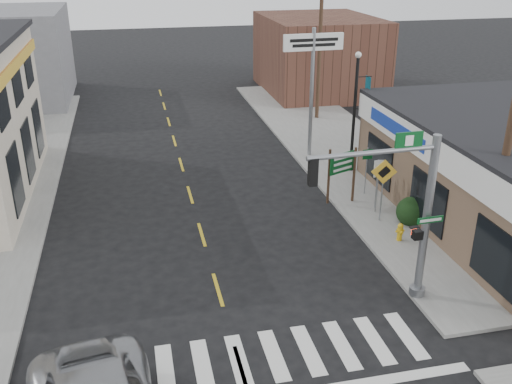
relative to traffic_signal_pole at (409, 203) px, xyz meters
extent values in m
plane|color=black|center=(-5.54, -2.12, -3.44)|extent=(140.00, 140.00, 0.00)
cube|color=slate|center=(3.46, 10.88, -3.37)|extent=(6.00, 38.00, 0.13)
cube|color=gold|center=(-5.54, 5.88, -3.43)|extent=(0.12, 56.00, 0.01)
cube|color=silver|center=(-5.54, -1.72, -3.43)|extent=(11.00, 2.20, 0.01)
cube|color=#543226|center=(6.46, 27.88, -0.64)|extent=(8.00, 10.00, 5.60)
cube|color=slate|center=(-16.54, 29.88, -0.24)|extent=(9.00, 10.00, 6.40)
cylinder|color=gray|center=(0.66, 0.00, -0.62)|extent=(0.25, 0.25, 5.38)
cylinder|color=gray|center=(-1.32, 0.00, 1.72)|extent=(3.95, 0.14, 0.14)
cube|color=black|center=(-3.09, 0.00, 1.31)|extent=(0.25, 0.20, 0.81)
cube|color=#0A461B|center=(0.66, -0.22, -0.53)|extent=(0.85, 0.04, 0.20)
cube|color=#0A461B|center=(-0.24, 0.00, 1.99)|extent=(0.85, 0.05, 0.49)
cube|color=black|center=(0.41, -0.05, -1.11)|extent=(0.29, 0.23, 0.29)
cube|color=#432E1F|center=(0.18, 7.36, -2.07)|extent=(0.09, 0.09, 2.48)
cube|color=#432E1F|center=(1.33, 7.36, -2.07)|extent=(0.09, 0.09, 2.48)
cube|color=#064C24|center=(0.76, 7.30, -1.45)|extent=(1.42, 0.05, 0.89)
cylinder|color=gold|center=(1.73, 3.53, -3.03)|extent=(0.20, 0.20, 0.56)
sphere|color=gold|center=(1.73, 3.53, -2.72)|extent=(0.22, 0.22, 0.22)
cylinder|color=gray|center=(1.70, 5.29, -2.09)|extent=(0.06, 0.06, 2.44)
cube|color=yellow|center=(1.70, 5.26, -1.17)|extent=(1.03, 0.03, 1.03)
cylinder|color=black|center=(2.66, 10.98, -0.49)|extent=(0.15, 0.15, 5.63)
sphere|color=silver|center=(2.66, 10.98, 2.37)|extent=(0.30, 0.30, 0.30)
cube|color=#094352|center=(3.25, 10.98, 0.59)|extent=(0.02, 0.60, 1.52)
cylinder|color=gray|center=(1.32, 13.57, 0.01)|extent=(0.19, 0.19, 6.63)
cube|color=silver|center=(1.32, 13.57, 2.61)|extent=(3.12, 0.18, 0.83)
cylinder|color=black|center=(4.72, 2.21, -1.91)|extent=(0.17, 0.17, 2.79)
ellipsoid|color=black|center=(2.87, 4.86, -2.85)|extent=(1.23, 1.23, 0.92)
cylinder|color=#442A1C|center=(3.96, 1.24, 1.86)|extent=(0.27, 0.27, 10.34)
cylinder|color=#3D291A|center=(3.96, 20.32, 1.23)|extent=(0.24, 0.24, 9.08)
camera|label=1|loc=(-7.81, -14.04, 7.05)|focal=40.00mm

